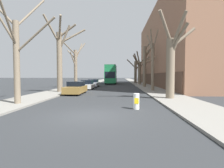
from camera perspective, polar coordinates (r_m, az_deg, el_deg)
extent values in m
plane|color=#2B2D30|center=(9.18, -7.21, -10.30)|extent=(300.00, 300.00, 0.00)
cube|color=gray|center=(59.35, -4.81, 0.81)|extent=(3.43, 120.00, 0.12)
cube|color=gray|center=(59.02, 7.30, 0.79)|extent=(3.43, 120.00, 0.12)
cube|color=#93664C|center=(38.20, 20.46, 10.84)|extent=(10.00, 36.72, 15.10)
cube|color=brown|center=(36.62, 12.79, 1.41)|extent=(0.12, 35.98, 2.50)
cylinder|color=#7A6B56|center=(13.95, -28.69, 5.95)|extent=(0.42, 0.42, 5.86)
cylinder|color=#7A6B56|center=(15.19, -25.03, 20.29)|extent=(1.36, 2.07, 2.67)
cylinder|color=#7A6B56|center=(13.94, -30.87, 14.57)|extent=(0.65, 1.18, 1.72)
cylinder|color=#7A6B56|center=(13.38, -23.80, 14.39)|extent=(2.98, 0.46, 2.40)
cylinder|color=#7A6B56|center=(14.67, -32.39, 19.33)|extent=(1.64, 0.88, 1.87)
cylinder|color=#7A6B56|center=(13.09, -30.85, 16.82)|extent=(0.76, 2.70, 2.44)
cylinder|color=#7A6B56|center=(22.21, -16.76, 6.67)|extent=(0.64, 0.64, 7.26)
cylinder|color=#7A6B56|center=(22.59, -12.85, 14.90)|extent=(3.15, 1.01, 2.00)
cylinder|color=#7A6B56|center=(22.32, -14.37, 16.49)|extent=(2.27, 0.55, 1.58)
cylinder|color=#7A6B56|center=(22.23, -15.29, 14.25)|extent=(1.63, 0.60, 3.02)
cylinder|color=#7A6B56|center=(21.45, -16.67, 16.94)|extent=(1.34, 2.75, 2.35)
cylinder|color=#7A6B56|center=(22.01, -19.10, 16.43)|extent=(1.28, 2.29, 2.95)
cylinder|color=#7A6B56|center=(29.64, -11.79, 4.79)|extent=(0.55, 0.55, 6.30)
cylinder|color=#7A6B56|center=(29.31, -12.60, 7.82)|extent=(0.80, 1.27, 2.45)
cylinder|color=#7A6B56|center=(30.44, -10.80, 10.25)|extent=(1.03, 1.59, 3.02)
cylinder|color=#7A6B56|center=(30.84, -13.06, 9.28)|extent=(1.97, 1.85, 1.79)
cylinder|color=#7A6B56|center=(30.43, -10.31, 11.01)|extent=(1.56, 1.57, 2.42)
cylinder|color=#7A6B56|center=(28.81, -13.90, 11.39)|extent=(1.59, 2.91, 1.96)
cylinder|color=#7A6B56|center=(15.92, 18.52, 4.60)|extent=(0.72, 0.72, 5.24)
cylinder|color=#7A6B56|center=(15.61, 17.07, 17.38)|extent=(1.58, 1.66, 2.42)
cylinder|color=#7A6B56|center=(15.89, 19.79, 11.42)|extent=(0.84, 0.92, 1.74)
cylinder|color=#7A6B56|center=(15.82, 21.03, 13.95)|extent=(1.33, 1.45, 2.24)
cylinder|color=#7A6B56|center=(15.69, 20.76, 15.75)|extent=(1.02, 1.83, 2.88)
cylinder|color=#7A6B56|center=(16.72, 22.05, 13.72)|extent=(2.30, 0.66, 1.92)
cylinder|color=#7A6B56|center=(23.83, 13.16, 5.02)|extent=(0.41, 0.41, 6.08)
cylinder|color=#7A6B56|center=(25.52, 12.79, 13.11)|extent=(0.22, 2.69, 2.40)
cylinder|color=#7A6B56|center=(23.56, 12.88, 13.51)|extent=(0.72, 1.44, 2.79)
cylinder|color=#7A6B56|center=(25.06, 12.68, 11.44)|extent=(0.27, 2.05, 1.34)
cylinder|color=#7A6B56|center=(25.36, 12.28, 13.03)|extent=(0.58, 2.50, 2.62)
cylinder|color=#7A6B56|center=(23.43, 14.00, 13.59)|extent=(0.45, 1.83, 2.42)
cylinder|color=#7A6B56|center=(31.55, 10.59, 5.51)|extent=(0.57, 0.57, 7.22)
cylinder|color=#7A6B56|center=(33.22, 11.54, 9.56)|extent=(1.66, 2.95, 1.98)
cylinder|color=#7A6B56|center=(32.16, 12.00, 10.71)|extent=(1.79, 0.67, 2.64)
cylinder|color=#7A6B56|center=(31.49, 11.81, 12.43)|extent=(1.35, 1.36, 1.81)
cylinder|color=#7A6B56|center=(32.03, 12.85, 7.72)|extent=(2.69, 0.62, 1.68)
cylinder|color=#7A6B56|center=(39.82, 8.95, 3.48)|extent=(0.76, 0.76, 5.19)
cylinder|color=#7A6B56|center=(39.93, 10.16, 8.01)|extent=(1.88, 0.61, 2.99)
cylinder|color=#7A6B56|center=(39.07, 8.16, 7.35)|extent=(1.64, 1.96, 3.28)
cylinder|color=#7A6B56|center=(39.05, 7.98, 7.31)|extent=(1.87, 1.97, 2.77)
cylinder|color=#7A6B56|center=(39.16, 8.57, 8.57)|extent=(1.09, 1.96, 2.60)
cylinder|color=#7A6B56|center=(40.25, 10.60, 7.09)|extent=(2.55, 0.64, 2.91)
cylinder|color=#7A6B56|center=(47.57, 7.68, 3.82)|extent=(0.72, 0.72, 5.94)
cylinder|color=#7A6B56|center=(48.62, 8.14, 6.54)|extent=(1.22, 2.09, 2.36)
cylinder|color=#7A6B56|center=(46.65, 6.35, 6.58)|extent=(2.62, 2.16, 2.25)
cylinder|color=#7A6B56|center=(48.53, 8.72, 5.92)|extent=(2.18, 1.92, 2.79)
cube|color=#1E7F47|center=(44.75, -0.22, 2.28)|extent=(2.59, 11.93, 2.69)
cube|color=#1E7F47|center=(44.78, -0.22, 4.91)|extent=(2.54, 11.69, 1.41)
cube|color=#1A6C3C|center=(44.82, -0.22, 5.89)|extent=(2.54, 11.69, 0.12)
cube|color=black|center=(44.75, -0.22, 2.95)|extent=(2.62, 10.50, 1.40)
cube|color=black|center=(44.79, -0.22, 5.00)|extent=(2.62, 10.50, 1.08)
cube|color=black|center=(38.82, -0.67, 2.98)|extent=(2.33, 0.06, 1.47)
cylinder|color=black|center=(41.29, -2.03, 0.57)|extent=(0.30, 0.99, 0.99)
cylinder|color=black|center=(41.16, 1.09, 0.57)|extent=(0.30, 0.99, 0.99)
cylinder|color=black|center=(48.18, -1.35, 0.89)|extent=(0.30, 0.99, 0.99)
cylinder|color=black|center=(48.07, 1.33, 0.88)|extent=(0.30, 0.99, 0.99)
cube|color=olive|center=(20.07, -11.73, -1.70)|extent=(1.78, 4.48, 0.70)
cube|color=black|center=(20.30, -11.56, 0.11)|extent=(1.57, 2.33, 0.54)
cylinder|color=black|center=(19.02, -15.02, -2.62)|extent=(0.20, 0.64, 0.64)
cylinder|color=black|center=(18.60, -10.43, -2.69)|extent=(0.20, 0.64, 0.64)
cylinder|color=black|center=(21.59, -12.84, -1.96)|extent=(0.20, 0.64, 0.64)
cylinder|color=black|center=(21.22, -8.78, -2.00)|extent=(0.20, 0.64, 0.64)
cube|color=silver|center=(26.59, -8.13, -0.70)|extent=(1.76, 4.03, 0.60)
cube|color=black|center=(26.80, -8.04, 0.65)|extent=(1.55, 2.09, 0.64)
cylinder|color=black|center=(25.58, -10.34, -1.21)|extent=(0.20, 0.64, 0.64)
cylinder|color=black|center=(25.28, -6.93, -1.23)|extent=(0.20, 0.64, 0.64)
cylinder|color=black|center=(27.93, -9.22, -0.87)|extent=(0.20, 0.64, 0.64)
cylinder|color=black|center=(27.65, -6.09, -0.89)|extent=(0.20, 0.64, 0.64)
cube|color=#9EA3AD|center=(32.29, -6.19, -0.02)|extent=(1.85, 4.41, 0.67)
cube|color=black|center=(32.52, -6.13, 1.08)|extent=(1.63, 2.29, 0.56)
cylinder|color=black|center=(31.13, -8.05, -0.51)|extent=(0.20, 0.62, 0.62)
cylinder|color=black|center=(30.87, -5.08, -0.52)|extent=(0.20, 0.62, 0.62)
cylinder|color=black|center=(33.73, -7.21, -0.25)|extent=(0.20, 0.62, 0.62)
cylinder|color=black|center=(33.49, -4.46, -0.26)|extent=(0.20, 0.62, 0.62)
cylinder|color=white|center=(10.90, 7.93, -5.61)|extent=(0.37, 0.37, 0.98)
cube|color=yellow|center=(10.71, 8.03, -5.50)|extent=(0.26, 0.01, 0.35)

